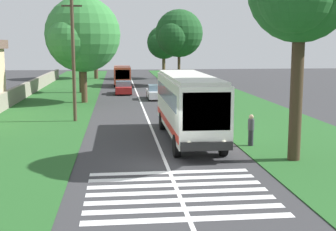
{
  "coord_description": "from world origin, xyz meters",
  "views": [
    {
      "loc": [
        -20.11,
        2.17,
        5.46
      ],
      "look_at": [
        4.64,
        -0.54,
        1.6
      ],
      "focal_mm": 49.55,
      "sensor_mm": 36.0,
      "label": 1
    }
  ],
  "objects_px": {
    "utility_pole": "(73,58)",
    "trailing_car_0": "(156,92)",
    "trailing_car_1": "(123,88)",
    "roadside_tree_left_0": "(81,36)",
    "roadside_tree_left_1": "(80,28)",
    "roadside_tree_right_1": "(178,34)",
    "coach_bus": "(188,103)",
    "roadside_tree_left_2": "(94,31)",
    "roadside_tree_right_2": "(163,43)",
    "trailing_minibus_0": "(122,74)",
    "pedestrian": "(251,130)"
  },
  "relations": [
    {
      "from": "utility_pole",
      "to": "trailing_car_0",
      "type": "bearing_deg",
      "value": -28.1
    },
    {
      "from": "trailing_car_1",
      "to": "roadside_tree_left_0",
      "type": "height_order",
      "value": "roadside_tree_left_0"
    },
    {
      "from": "trailing_car_1",
      "to": "roadside_tree_left_0",
      "type": "distance_m",
      "value": 9.97
    },
    {
      "from": "roadside_tree_left_1",
      "to": "roadside_tree_right_1",
      "type": "height_order",
      "value": "roadside_tree_left_1"
    },
    {
      "from": "coach_bus",
      "to": "roadside_tree_left_2",
      "type": "xyz_separation_m",
      "value": [
        48.23,
        7.51,
        5.32
      ]
    },
    {
      "from": "trailing_car_0",
      "to": "roadside_tree_left_0",
      "type": "height_order",
      "value": "roadside_tree_left_0"
    },
    {
      "from": "trailing_car_1",
      "to": "roadside_tree_left_1",
      "type": "relative_size",
      "value": 0.43
    },
    {
      "from": "coach_bus",
      "to": "roadside_tree_right_2",
      "type": "height_order",
      "value": "roadside_tree_right_2"
    },
    {
      "from": "roadside_tree_right_1",
      "to": "roadside_tree_right_2",
      "type": "relative_size",
      "value": 1.19
    },
    {
      "from": "trailing_minibus_0",
      "to": "pedestrian",
      "type": "height_order",
      "value": "trailing_minibus_0"
    },
    {
      "from": "utility_pole",
      "to": "roadside_tree_left_0",
      "type": "bearing_deg",
      "value": 1.1
    },
    {
      "from": "trailing_minibus_0",
      "to": "roadside_tree_left_2",
      "type": "distance_m",
      "value": 14.96
    },
    {
      "from": "roadside_tree_left_2",
      "to": "roadside_tree_right_1",
      "type": "xyz_separation_m",
      "value": [
        -13.61,
        -11.45,
        -0.8
      ]
    },
    {
      "from": "trailing_car_0",
      "to": "roadside_tree_left_2",
      "type": "relative_size",
      "value": 0.38
    },
    {
      "from": "pedestrian",
      "to": "trailing_car_0",
      "type": "bearing_deg",
      "value": 8.33
    },
    {
      "from": "trailing_car_1",
      "to": "pedestrian",
      "type": "xyz_separation_m",
      "value": [
        -27.25,
        -6.43,
        0.24
      ]
    },
    {
      "from": "trailing_car_1",
      "to": "pedestrian",
      "type": "height_order",
      "value": "pedestrian"
    },
    {
      "from": "roadside_tree_left_0",
      "to": "utility_pole",
      "type": "xyz_separation_m",
      "value": [
        -10.7,
        -0.21,
        -1.68
      ]
    },
    {
      "from": "trailing_minibus_0",
      "to": "utility_pole",
      "type": "relative_size",
      "value": 0.7
    },
    {
      "from": "trailing_car_1",
      "to": "trailing_minibus_0",
      "type": "xyz_separation_m",
      "value": [
        9.89,
        0.0,
        0.88
      ]
    },
    {
      "from": "roadside_tree_left_2",
      "to": "trailing_car_1",
      "type": "bearing_deg",
      "value": -169.66
    },
    {
      "from": "roadside_tree_left_1",
      "to": "pedestrian",
      "type": "xyz_separation_m",
      "value": [
        -29.05,
        -11.15,
        -6.33
      ]
    },
    {
      "from": "roadside_tree_left_1",
      "to": "utility_pole",
      "type": "distance_m",
      "value": 20.08
    },
    {
      "from": "utility_pole",
      "to": "pedestrian",
      "type": "xyz_separation_m",
      "value": [
        -9.19,
        -10.1,
        -3.57
      ]
    },
    {
      "from": "coach_bus",
      "to": "trailing_car_0",
      "type": "distance_m",
      "value": 20.11
    },
    {
      "from": "trailing_minibus_0",
      "to": "roadside_tree_right_2",
      "type": "distance_m",
      "value": 14.43
    },
    {
      "from": "roadside_tree_left_2",
      "to": "roadside_tree_right_2",
      "type": "distance_m",
      "value": 10.93
    },
    {
      "from": "roadside_tree_right_2",
      "to": "trailing_car_0",
      "type": "bearing_deg",
      "value": 173.06
    },
    {
      "from": "trailing_minibus_0",
      "to": "trailing_car_0",
      "type": "bearing_deg",
      "value": -168.01
    },
    {
      "from": "coach_bus",
      "to": "trailing_car_0",
      "type": "bearing_deg",
      "value": 0.34
    },
    {
      "from": "pedestrian",
      "to": "roadside_tree_left_2",
      "type": "bearing_deg",
      "value": 11.94
    },
    {
      "from": "roadside_tree_right_2",
      "to": "roadside_tree_left_0",
      "type": "bearing_deg",
      "value": 160.56
    },
    {
      "from": "roadside_tree_right_2",
      "to": "trailing_car_1",
      "type": "bearing_deg",
      "value": 163.57
    },
    {
      "from": "trailing_car_1",
      "to": "roadside_tree_left_0",
      "type": "bearing_deg",
      "value": 152.21
    },
    {
      "from": "roadside_tree_left_0",
      "to": "roadside_tree_left_1",
      "type": "relative_size",
      "value": 0.97
    },
    {
      "from": "coach_bus",
      "to": "roadside_tree_right_2",
      "type": "relative_size",
      "value": 1.35
    },
    {
      "from": "trailing_car_0",
      "to": "roadside_tree_left_2",
      "type": "height_order",
      "value": "roadside_tree_left_2"
    },
    {
      "from": "roadside_tree_left_2",
      "to": "pedestrian",
      "type": "distance_m",
      "value": 51.76
    },
    {
      "from": "trailing_car_0",
      "to": "utility_pole",
      "type": "distance_m",
      "value": 15.08
    },
    {
      "from": "trailing_car_1",
      "to": "roadside_tree_left_1",
      "type": "distance_m",
      "value": 8.28
    },
    {
      "from": "trailing_minibus_0",
      "to": "roadside_tree_left_0",
      "type": "distance_m",
      "value": 18.27
    },
    {
      "from": "roadside_tree_left_0",
      "to": "roadside_tree_left_2",
      "type": "relative_size",
      "value": 0.87
    },
    {
      "from": "roadside_tree_left_1",
      "to": "utility_pole",
      "type": "height_order",
      "value": "roadside_tree_left_1"
    },
    {
      "from": "trailing_minibus_0",
      "to": "pedestrian",
      "type": "bearing_deg",
      "value": -170.17
    },
    {
      "from": "roadside_tree_left_1",
      "to": "roadside_tree_right_2",
      "type": "relative_size",
      "value": 1.21
    },
    {
      "from": "utility_pole",
      "to": "trailing_minibus_0",
      "type": "bearing_deg",
      "value": -7.48
    },
    {
      "from": "trailing_car_0",
      "to": "utility_pole",
      "type": "xyz_separation_m",
      "value": [
        -12.87,
        6.87,
        3.81
      ]
    },
    {
      "from": "roadside_tree_right_2",
      "to": "coach_bus",
      "type": "bearing_deg",
      "value": 176.12
    },
    {
      "from": "trailing_car_0",
      "to": "roadside_tree_right_1",
      "type": "relative_size",
      "value": 0.44
    },
    {
      "from": "trailing_car_0",
      "to": "pedestrian",
      "type": "xyz_separation_m",
      "value": [
        -22.06,
        -3.23,
        0.24
      ]
    }
  ]
}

